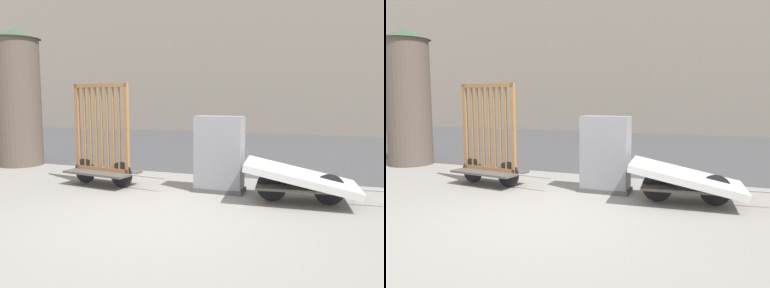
# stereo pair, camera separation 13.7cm
# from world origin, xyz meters

# --- Properties ---
(ground_plane) EXTENTS (60.00, 60.00, 0.00)m
(ground_plane) POSITION_xyz_m (0.00, 0.00, 0.00)
(ground_plane) COLOR gray
(road_strip) EXTENTS (56.00, 10.45, 0.01)m
(road_strip) POSITION_xyz_m (0.00, 8.38, 0.00)
(road_strip) COLOR #424244
(road_strip) RESTS_ON ground_plane
(bike_cart_with_bedframe) EXTENTS (2.10, 0.87, 1.94)m
(bike_cart_with_bedframe) POSITION_xyz_m (-1.83, 1.55, 0.65)
(bike_cart_with_bedframe) COLOR #4C4742
(bike_cart_with_bedframe) RESTS_ON ground_plane
(bike_cart_with_mattress) EXTENTS (2.30, 1.19, 0.67)m
(bike_cart_with_mattress) POSITION_xyz_m (1.84, 1.55, 0.39)
(bike_cart_with_mattress) COLOR #4C4742
(bike_cart_with_mattress) RESTS_ON ground_plane
(utility_cabinet) EXTENTS (0.90, 0.44, 1.36)m
(utility_cabinet) POSITION_xyz_m (0.42, 1.81, 0.63)
(utility_cabinet) COLOR #4C4C4C
(utility_cabinet) RESTS_ON ground_plane
(advertising_column) EXTENTS (1.21, 1.21, 3.37)m
(advertising_column) POSITION_xyz_m (-5.07, 2.80, 1.71)
(advertising_column) COLOR brown
(advertising_column) RESTS_ON ground_plane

